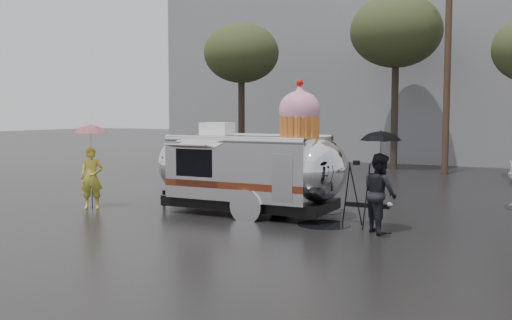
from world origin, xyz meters
The scene contains 13 objects.
ground centered at (0.00, 0.00, 0.00)m, with size 120.00×120.00×0.00m, color black.
puddles centered at (5.29, 4.49, 0.00)m, with size 7.53×7.01×0.01m.
grey_building centered at (-4.00, 24.00, 6.50)m, with size 22.00×12.00×13.00m, color slate.
utility_pole centered at (2.50, 14.00, 4.62)m, with size 1.60×0.28×9.00m.
tree_left centered at (-7.00, 13.00, 5.48)m, with size 3.64×3.64×6.95m.
tree_mid centered at (0.00, 15.00, 6.34)m, with size 4.20×4.20×8.03m.
barricade_row centered at (-5.55, 9.96, 0.52)m, with size 4.30×0.80×1.00m.
airstream_trailer centered at (-0.13, 1.36, 1.26)m, with size 6.66×2.58×3.59m.
person_left centered at (-4.49, 0.00, 0.86)m, with size 0.62×0.41×1.72m, color gold.
umbrella_pink centered at (-4.49, 0.00, 1.96)m, with size 1.21×1.21×2.38m.
person_right centered at (3.57, 0.52, 0.89)m, with size 0.86×0.48×1.79m, color black.
umbrella_black centered at (3.57, 0.52, 1.93)m, with size 1.12×1.12×2.32m.
tripod centered at (2.91, 0.83, 0.95)m, with size 0.62×0.65×1.58m.
Camera 1 is at (7.34, -12.50, 2.73)m, focal length 42.00 mm.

